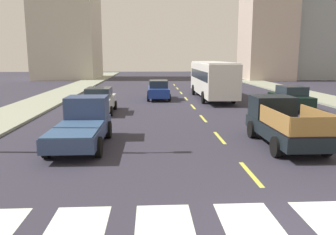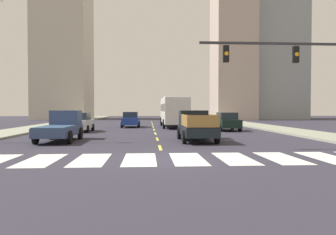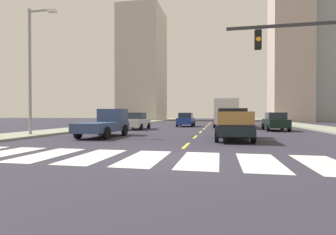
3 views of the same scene
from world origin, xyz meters
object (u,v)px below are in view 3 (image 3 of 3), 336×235
Objects in this scene: sedan_near_left at (136,121)px; streetlight_left at (32,66)px; city_bus at (225,111)px; pickup_stakebed at (233,124)px; sedan_near_right at (275,122)px; pickup_dark at (106,123)px; sedan_mid at (186,120)px.

sedan_near_left is 0.49× the size of streetlight_left.
sedan_near_left is (-9.02, -7.14, -1.09)m from city_bus.
pickup_stakebed is 0.58× the size of streetlight_left.
sedan_near_right is at bearing 1.25° from sedan_near_left.
city_bus is at bearing 50.37° from streetlight_left.
pickup_dark is 17.72m from city_bus.
sedan_mid is at bearing 74.67° from pickup_dark.
pickup_stakebed is 14.43m from streetlight_left.
sedan_near_right is (13.54, 0.65, 0.00)m from sedan_near_left.
city_bus is at bearing 36.90° from sedan_near_left.
sedan_near_left is (-0.50, 8.36, -0.06)m from pickup_dark.
city_bus is 2.45× the size of sedan_mid.
sedan_near_left is 11.23m from streetlight_left.
sedan_near_right is at bearing -35.77° from sedan_mid.
pickup_stakebed is 1.00× the size of pickup_dark.
city_bus is at bearing 59.39° from pickup_dark.
pickup_stakebed is 1.18× the size of sedan_mid.
pickup_stakebed is at bearing 2.51° from streetlight_left.
city_bus is 21.63m from streetlight_left.
pickup_stakebed is at bearing -4.37° from pickup_dark.
sedan_mid is (-9.35, 6.35, 0.00)m from sedan_near_right.
sedan_near_left is at bearing 91.60° from pickup_dark.
sedan_mid is (-4.83, -0.15, -1.09)m from city_bus.
city_bus reaches higher than pickup_dark.
pickup_dark is 15.85m from sedan_near_right.
city_bus is at bearing 93.13° from pickup_stakebed.
city_bus reaches higher than sedan_near_left.
sedan_near_left is 1.00× the size of sedan_near_right.
city_bus is 7.99m from sedan_near_right.
pickup_dark is at bearing -144.43° from sedan_near_right.
pickup_stakebed is at bearing -73.94° from sedan_mid.
pickup_stakebed is at bearing -113.87° from sedan_near_right.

